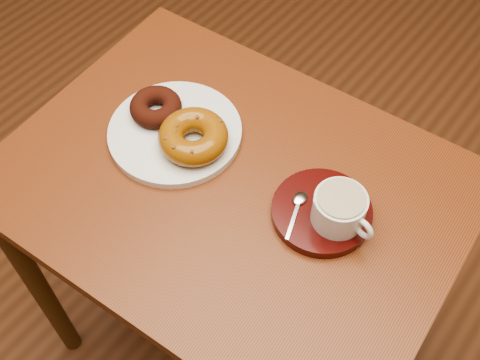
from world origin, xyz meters
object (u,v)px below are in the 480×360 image
Objects in this scene: saucer at (322,212)px; coffee_cup at (340,209)px; donut_plate at (175,132)px; cafe_table at (232,217)px.

coffee_cup is (0.03, -0.00, 0.04)m from saucer.
coffee_cup is at bearing -1.20° from saucer.
saucer is (0.30, 0.02, 0.00)m from donut_plate.
coffee_cup is at bearing 7.38° from cafe_table.
coffee_cup is at bearing 3.30° from donut_plate.
cafe_table is at bearing -7.26° from donut_plate.
coffee_cup reaches higher than donut_plate.
donut_plate is (-0.14, 0.02, 0.12)m from cafe_table.
donut_plate is 2.16× the size of coffee_cup.
cafe_table is at bearing -166.59° from saucer.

